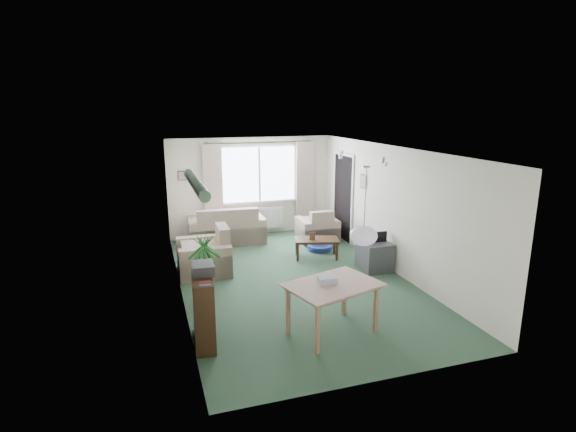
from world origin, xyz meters
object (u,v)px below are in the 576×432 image
object	(u,v)px
bookshelf	(203,310)
tv_cube	(375,256)
armchair_left	(203,250)
sofa	(226,224)
coffee_table	(316,248)
houseplant	(205,269)
pet_bed	(319,247)
dining_table	(332,309)
armchair_corner	(317,225)

from	to	relation	value
bookshelf	tv_cube	xyz separation A→B (m)	(3.54, 1.81, -0.20)
armchair_left	sofa	bearing A→B (deg)	158.55
coffee_table	houseplant	distance (m)	3.03
pet_bed	sofa	bearing A→B (deg)	147.04
houseplant	tv_cube	bearing A→B (deg)	10.27
dining_table	tv_cube	xyz separation A→B (m)	(1.79, 2.07, -0.08)
bookshelf	tv_cube	world-z (taller)	bookshelf
coffee_table	houseplant	world-z (taller)	houseplant
bookshelf	dining_table	size ratio (longest dim) A/B	0.84
coffee_table	pet_bed	distance (m)	0.56
armchair_corner	pet_bed	bearing A→B (deg)	75.52
armchair_corner	bookshelf	distance (m)	5.08
sofa	pet_bed	xyz separation A→B (m)	(1.87, -1.21, -0.38)
coffee_table	sofa	bearing A→B (deg)	133.74
bookshelf	houseplant	distance (m)	1.22
houseplant	tv_cube	world-z (taller)	houseplant
houseplant	pet_bed	distance (m)	3.53
sofa	coffee_table	size ratio (longest dim) A/B	1.91
houseplant	sofa	bearing A→B (deg)	74.41
houseplant	dining_table	distance (m)	2.15
armchair_corner	houseplant	size ratio (longest dim) A/B	0.71
armchair_left	houseplant	xyz separation A→B (m)	(-0.15, -1.46, 0.16)
sofa	dining_table	distance (m)	4.80
bookshelf	pet_bed	xyz separation A→B (m)	(2.98, 3.29, -0.42)
sofa	coffee_table	world-z (taller)	sofa
sofa	armchair_left	size ratio (longest dim) A/B	1.72
tv_cube	bookshelf	bearing A→B (deg)	-152.09
pet_bed	bookshelf	bearing A→B (deg)	-132.13
bookshelf	tv_cube	size ratio (longest dim) A/B	1.58
dining_table	coffee_table	bearing A→B (deg)	72.60
armchair_corner	pet_bed	xyz separation A→B (m)	(-0.20, -0.67, -0.34)
sofa	armchair_left	distance (m)	2.00
sofa	armchair_left	xyz separation A→B (m)	(-0.77, -1.84, 0.02)
armchair_left	dining_table	xyz separation A→B (m)	(1.41, -2.92, -0.09)
armchair_left	dining_table	size ratio (longest dim) A/B	0.88
armchair_corner	dining_table	xyz separation A→B (m)	(-1.43, -4.22, -0.03)
sofa	armchair_corner	xyz separation A→B (m)	(2.07, -0.54, -0.04)
coffee_table	dining_table	bearing A→B (deg)	-107.40
armchair_left	dining_table	world-z (taller)	armchair_left
sofa	tv_cube	distance (m)	3.63
sofa	tv_cube	world-z (taller)	sofa
dining_table	armchair_left	bearing A→B (deg)	115.79
coffee_table	tv_cube	distance (m)	1.31
sofa	dining_table	size ratio (longest dim) A/B	1.52
sofa	coffee_table	distance (m)	2.33
dining_table	tv_cube	size ratio (longest dim) A/B	1.88
armchair_left	bookshelf	bearing A→B (deg)	-6.06
sofa	coffee_table	xyz separation A→B (m)	(1.61, -1.68, -0.23)
sofa	houseplant	xyz separation A→B (m)	(-0.92, -3.30, 0.18)
armchair_left	dining_table	bearing A→B (deg)	27.02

